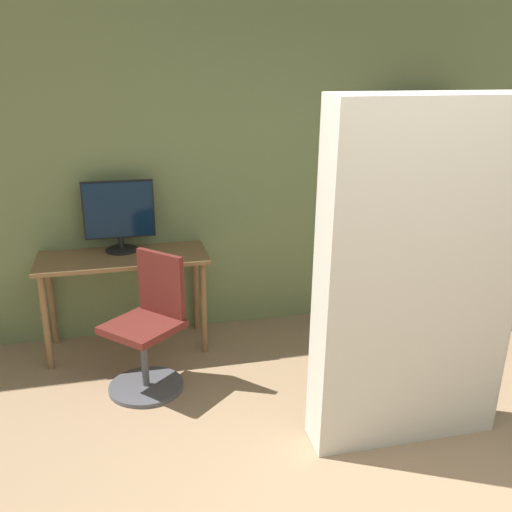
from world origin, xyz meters
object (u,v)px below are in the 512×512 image
at_px(mattress_near, 418,280).
at_px(office_chair, 149,335).
at_px(bookshelf, 403,208).
at_px(monitor, 119,214).

bearing_deg(mattress_near, office_chair, 146.90).
bearing_deg(bookshelf, monitor, -179.33).
bearing_deg(office_chair, bookshelf, 19.30).
relative_size(office_chair, bookshelf, 0.50).
bearing_deg(monitor, mattress_near, -47.11).
xyz_separation_m(office_chair, mattress_near, (1.46, -0.95, 0.62)).
height_order(office_chair, mattress_near, mattress_near).
height_order(bookshelf, mattress_near, mattress_near).
xyz_separation_m(office_chair, bookshelf, (2.28, 0.80, 0.58)).
bearing_deg(office_chair, monitor, 100.27).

